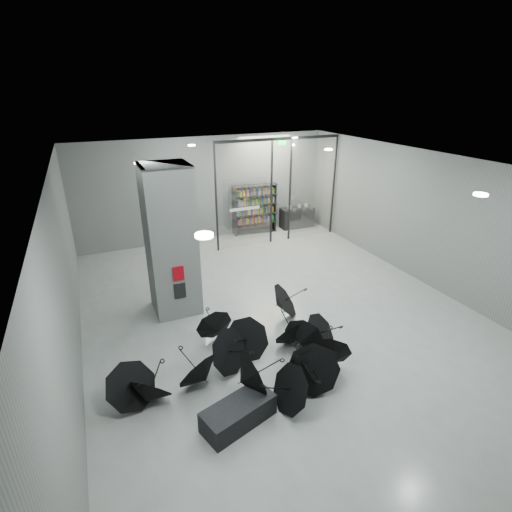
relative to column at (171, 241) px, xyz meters
name	(u,v)px	position (x,y,z in m)	size (l,w,h in m)	color
room	(294,221)	(2.50, -2.00, 0.84)	(14.00, 14.02, 4.01)	gray
column	(171,241)	(0.00, 0.00, 0.00)	(1.20, 1.20, 4.00)	slate
fire_cabinet	(178,274)	(0.00, -0.62, -0.65)	(0.28, 0.04, 0.38)	#A50A07
info_panel	(180,291)	(0.00, -0.62, -1.15)	(0.30, 0.03, 0.42)	black
exit_sign	(282,143)	(4.90, 3.30, 1.82)	(0.30, 0.06, 0.15)	#0CE533
glass_partition	(278,187)	(4.89, 3.50, 0.18)	(5.06, 0.08, 4.00)	silver
bench	(238,413)	(0.10, -4.47, -1.78)	(1.38, 0.59, 0.44)	black
bookshelf	(255,209)	(4.46, 4.75, -0.98)	(1.85, 0.37, 2.03)	black
shop_counter	(297,218)	(6.41, 4.63, -1.57)	(1.44, 0.58, 0.87)	black
umbrella_cluster	(261,359)	(1.08, -3.33, -1.69)	(5.65, 4.30, 1.27)	black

